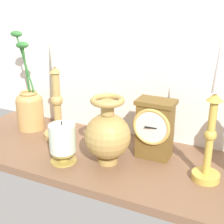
{
  "coord_description": "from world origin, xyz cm",
  "views": [
    {
      "loc": [
        39.16,
        -74.63,
        44.88
      ],
      "look_at": [
        3.33,
        0.0,
        14.0
      ],
      "focal_mm": 50.29,
      "sensor_mm": 36.0,
      "label": 1
    }
  ],
  "objects": [
    {
      "name": "ground_plane",
      "position": [
        0.0,
        0.0,
        -1.2
      ],
      "size": [
        100.0,
        36.0,
        2.4
      ],
      "primitive_type": "cube",
      "color": "brown"
    },
    {
      "name": "candlestick_tall_center",
      "position": [
        -18.58,
        4.41,
        12.6
      ],
      "size": [
        9.84,
        9.84,
        43.69
      ],
      "color": "tan",
      "rests_on": "ground_plane"
    },
    {
      "name": "brass_vase_bulbous",
      "position": [
        3.73,
        -3.65,
        8.74
      ],
      "size": [
        12.99,
        12.99,
        19.42
      ],
      "color": "#AC8A49",
      "rests_on": "ground_plane"
    },
    {
      "name": "candlestick_tall_left",
      "position": [
        30.61,
        -0.75,
        13.6
      ],
      "size": [
        7.23,
        7.23,
        38.38
      ],
      "color": "gold",
      "rests_on": "ground_plane"
    },
    {
      "name": "back_wall",
      "position": [
        0.0,
        18.5,
        32.5
      ],
      "size": [
        120.0,
        2.0,
        65.0
      ],
      "primitive_type": "cube",
      "color": "white",
      "rests_on": "ground_plane"
    },
    {
      "name": "mantel_clock",
      "position": [
        14.46,
        5.04,
        9.1
      ],
      "size": [
        10.89,
        8.21,
        17.5
      ],
      "color": "brown",
      "rests_on": "ground_plane"
    },
    {
      "name": "brass_vase_jar",
      "position": [
        -32.04,
        6.53,
        8.52
      ],
      "size": [
        9.5,
        9.37,
        34.03
      ],
      "color": "tan",
      "rests_on": "ground_plane"
    },
    {
      "name": "pillar_candle_front",
      "position": [
        -7.87,
        -8.81,
        6.26
      ],
      "size": [
        7.57,
        7.57,
        12.53
      ],
      "color": "#AB9240",
      "rests_on": "ground_plane"
    }
  ]
}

